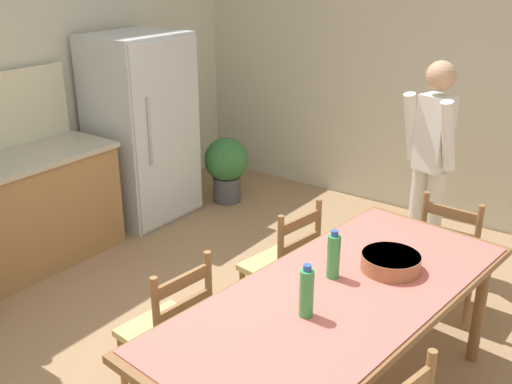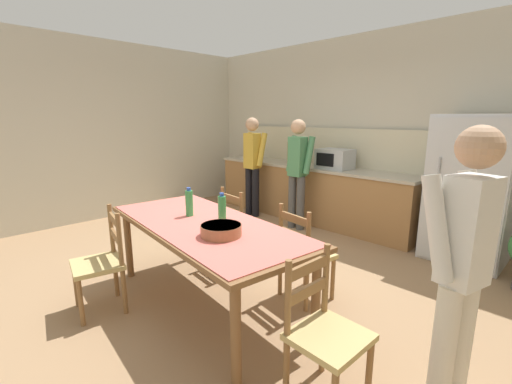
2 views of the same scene
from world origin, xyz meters
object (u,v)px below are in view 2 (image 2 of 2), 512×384
(chair_side_far_right, at_px, (304,254))
(person_at_counter, at_px, (298,169))
(paper_bag, at_px, (296,153))
(refrigerator, at_px, (471,190))
(chair_side_near_left, at_px, (102,262))
(serving_bowl, at_px, (221,229))
(chair_side_far_left, at_px, (242,228))
(chair_head_end, at_px, (324,332))
(person_by_table, at_px, (461,263))
(bottle_near_centre, at_px, (189,203))
(microwave, at_px, (335,159))
(bottle_off_centre, at_px, (222,209))
(dining_table, at_px, (205,231))
(person_at_sink, at_px, (253,162))

(chair_side_far_right, relative_size, person_at_counter, 0.55)
(paper_bag, bearing_deg, person_at_counter, -48.34)
(refrigerator, distance_m, chair_side_near_left, 4.02)
(serving_bowl, xyz_separation_m, person_at_counter, (-1.17, 2.41, 0.10))
(chair_side_far_left, bearing_deg, chair_head_end, 157.83)
(chair_head_end, height_order, person_at_counter, person_at_counter)
(chair_side_near_left, distance_m, chair_side_far_left, 1.52)
(chair_side_near_left, xyz_separation_m, person_at_counter, (-0.23, 3.00, 0.49))
(paper_bag, xyz_separation_m, serving_bowl, (1.63, -2.92, -0.26))
(paper_bag, height_order, chair_side_far_left, paper_bag)
(chair_side_far_left, height_order, chair_side_far_right, same)
(serving_bowl, height_order, chair_head_end, chair_head_end)
(person_by_table, bearing_deg, person_at_counter, -21.74)
(person_at_counter, bearing_deg, chair_head_end, -138.48)
(bottle_near_centre, xyz_separation_m, person_by_table, (2.20, 0.23, 0.02))
(chair_side_far_right, bearing_deg, chair_side_near_left, 59.73)
(microwave, xyz_separation_m, paper_bag, (-0.76, -0.01, 0.03))
(serving_bowl, xyz_separation_m, chair_side_far_left, (-0.78, 0.92, -0.39))
(bottle_off_centre, bearing_deg, person_by_table, 5.04)
(microwave, height_order, person_at_counter, person_at_counter)
(microwave, relative_size, chair_side_far_right, 0.55)
(refrigerator, height_order, person_at_counter, refrigerator)
(dining_table, bearing_deg, microwave, 99.91)
(serving_bowl, relative_size, chair_side_far_left, 0.35)
(dining_table, distance_m, chair_side_near_left, 0.94)
(person_at_counter, bearing_deg, chair_side_near_left, -175.57)
(chair_side_far_left, bearing_deg, refrigerator, -125.36)
(paper_bag, relative_size, serving_bowl, 1.12)
(bottle_near_centre, height_order, bottle_off_centre, same)
(serving_bowl, relative_size, chair_head_end, 0.35)
(bottle_near_centre, height_order, person_by_table, person_by_table)
(microwave, relative_size, bottle_off_centre, 1.85)
(chair_side_far_left, bearing_deg, microwave, -81.36)
(chair_head_end, bearing_deg, serving_bowl, 89.59)
(dining_table, bearing_deg, bottle_off_centre, 40.71)
(bottle_off_centre, height_order, chair_head_end, bottle_off_centre)
(microwave, height_order, bottle_near_centre, microwave)
(chair_side_near_left, bearing_deg, dining_table, 62.94)
(person_at_counter, bearing_deg, chair_side_far_left, -165.26)
(chair_side_far_right, bearing_deg, person_by_table, 170.91)
(bottle_off_centre, height_order, person_at_sink, person_at_sink)
(refrigerator, distance_m, bottle_off_centre, 2.97)
(microwave, relative_size, person_at_sink, 0.30)
(microwave, relative_size, chair_side_near_left, 0.55)
(chair_side_near_left, height_order, person_at_counter, person_at_counter)
(dining_table, relative_size, bottle_near_centre, 8.41)
(person_by_table, bearing_deg, bottle_off_centre, 20.05)
(serving_bowl, xyz_separation_m, chair_side_far_right, (0.20, 0.81, -0.39))
(dining_table, height_order, chair_head_end, chair_head_end)
(paper_bag, xyz_separation_m, chair_side_near_left, (0.69, -3.52, -0.65))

